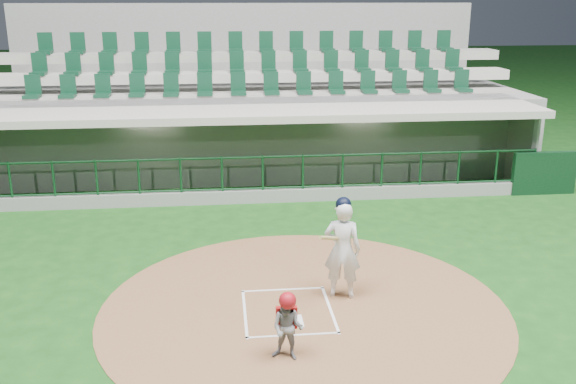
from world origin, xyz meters
name	(u,v)px	position (x,y,z in m)	size (l,w,h in m)	color
ground	(286,304)	(0.00, 0.00, 0.00)	(120.00, 120.00, 0.00)	#123F12
dirt_circle	(304,308)	(0.30, -0.20, 0.01)	(7.20, 7.20, 0.01)	brown
home_plate	(290,322)	(0.00, -0.70, 0.02)	(0.43, 0.43, 0.02)	white
batter_box_chalk	(288,311)	(0.00, -0.30, 0.02)	(1.55, 1.80, 0.01)	white
dugout_structure	(261,151)	(0.09, 7.82, 0.96)	(16.40, 3.70, 3.00)	slate
seating_deck	(252,117)	(0.00, 10.91, 1.42)	(17.00, 6.72, 5.15)	gray
batter	(342,248)	(1.04, 0.19, 0.96)	(0.92, 0.94, 1.90)	white
catcher	(288,326)	(-0.16, -1.81, 0.56)	(0.60, 0.54, 1.10)	gray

